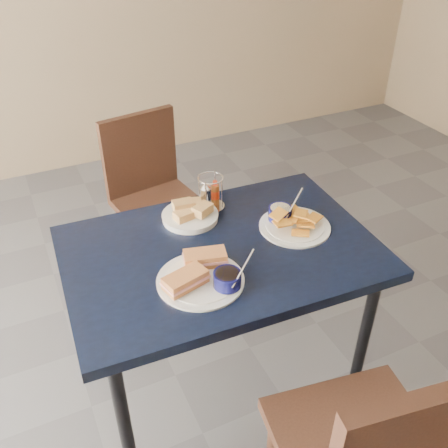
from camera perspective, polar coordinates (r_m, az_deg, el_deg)
name	(u,v)px	position (r m, az deg, el deg)	size (l,w,h in m)	color
ground	(203,433)	(2.16, -2.45, -22.80)	(6.00, 6.00, 0.00)	#4A4A4E
dining_table	(221,265)	(1.81, -0.32, -4.66)	(1.13, 0.78, 0.75)	black
chair_far	(153,185)	(2.66, -8.12, 4.38)	(0.47, 0.45, 0.86)	black
sandwich_plate	(203,275)	(1.62, -2.39, -5.79)	(0.31, 0.29, 0.12)	white
plantain_plate	(290,221)	(1.88, 7.55, 0.36)	(0.27, 0.27, 0.12)	white
bread_basket	(190,214)	(1.90, -3.88, 1.16)	(0.21, 0.21, 0.07)	white
condiment_caddy	(209,195)	(1.95, -1.68, 3.37)	(0.11, 0.11, 0.14)	silver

